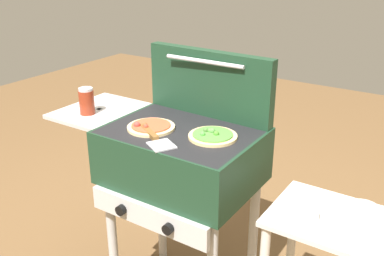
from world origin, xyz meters
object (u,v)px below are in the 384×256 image
pizza_pepperoni (150,127)px  spatula (154,137)px  topping_bowl_near (363,212)px  grill (179,160)px  pizza_veggie (213,135)px  sauce_jar (87,101)px  topping_bowl_far (303,213)px

pizza_pepperoni → spatula: size_ratio=0.80×
topping_bowl_near → grill: bearing=-175.5°
grill → pizza_pepperoni: size_ratio=4.73×
grill → spatula: 0.21m
spatula → grill: bearing=79.5°
pizza_veggie → sauce_jar: (-0.63, -0.08, 0.05)m
grill → topping_bowl_far: (0.58, -0.06, -0.03)m
spatula → topping_bowl_near: spatula is taller
grill → pizza_veggie: size_ratio=4.82×
pizza_pepperoni → topping_bowl_near: (0.87, 0.12, -0.18)m
spatula → topping_bowl_near: bearing=14.1°
pizza_veggie → topping_bowl_far: bearing=-9.4°
spatula → topping_bowl_far: bearing=7.1°
grill → sauce_jar: size_ratio=7.73×
pizza_veggie → topping_bowl_far: (0.42, -0.07, -0.18)m
pizza_veggie → topping_bowl_near: pizza_veggie is taller
grill → topping_bowl_far: size_ratio=8.44×
sauce_jar → topping_bowl_far: 1.07m
grill → pizza_pepperoni: 0.19m
grill → sauce_jar: 0.51m
spatula → topping_bowl_far: (0.61, 0.08, -0.18)m
topping_bowl_near → topping_bowl_far: (-0.18, -0.12, 0.00)m
sauce_jar → topping_bowl_far: bearing=0.5°
pizza_veggie → topping_bowl_near: bearing=5.1°
pizza_pepperoni → sauce_jar: sauce_jar is taller
pizza_pepperoni → topping_bowl_far: pizza_pepperoni is taller
pizza_pepperoni → pizza_veggie: bearing=13.5°
spatula → topping_bowl_near: size_ratio=2.33×
sauce_jar → topping_bowl_far: (1.05, 0.01, -0.23)m
sauce_jar → spatula: sauce_jar is taller
pizza_veggie → topping_bowl_far: pizza_veggie is taller
pizza_pepperoni → topping_bowl_far: size_ratio=1.79×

